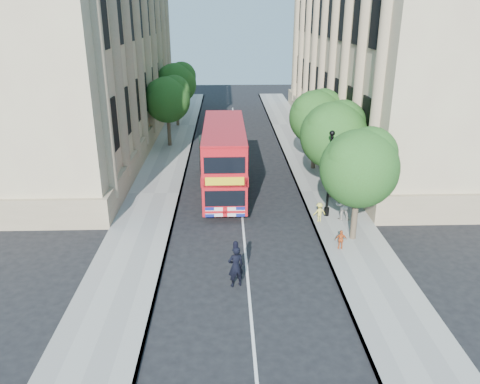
{
  "coord_description": "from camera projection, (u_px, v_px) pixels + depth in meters",
  "views": [
    {
      "loc": [
        -0.94,
        -19.24,
        11.45
      ],
      "look_at": [
        -0.19,
        4.38,
        2.3
      ],
      "focal_mm": 35.0,
      "sensor_mm": 36.0,
      "label": 1
    }
  ],
  "objects": [
    {
      "name": "tree_right_mid",
      "position": [
        334.0,
        132.0,
        29.09
      ],
      "size": [
        4.2,
        4.2,
        6.37
      ],
      "color": "#473828",
      "rests_on": "ground"
    },
    {
      "name": "tree_left_far",
      "position": [
        168.0,
        97.0,
        40.85
      ],
      "size": [
        4.0,
        4.0,
        6.3
      ],
      "color": "#473828",
      "rests_on": "ground"
    },
    {
      "name": "police_constable",
      "position": [
        236.0,
        266.0,
        20.54
      ],
      "size": [
        0.83,
        0.68,
        1.96
      ],
      "primitive_type": "imported",
      "rotation": [
        0.0,
        0.0,
        3.48
      ],
      "color": "black",
      "rests_on": "ground"
    },
    {
      "name": "child_b",
      "position": [
        319.0,
        212.0,
        26.84
      ],
      "size": [
        0.81,
        0.58,
        1.14
      ],
      "primitive_type": "imported",
      "rotation": [
        0.0,
        0.0,
        3.37
      ],
      "color": "#D6C849",
      "rests_on": "pavement_right"
    },
    {
      "name": "woman_pedestrian",
      "position": [
        343.0,
        205.0,
        26.98
      ],
      "size": [
        0.9,
        0.73,
        1.75
      ],
      "primitive_type": "imported",
      "rotation": [
        0.0,
        0.0,
        3.06
      ],
      "color": "beige",
      "rests_on": "pavement_right"
    },
    {
      "name": "tree_right_far",
      "position": [
        316.0,
        114.0,
        34.73
      ],
      "size": [
        4.0,
        4.0,
        6.15
      ],
      "color": "#473828",
      "rests_on": "ground"
    },
    {
      "name": "box_van",
      "position": [
        213.0,
        160.0,
        34.11
      ],
      "size": [
        2.26,
        4.75,
        2.64
      ],
      "rotation": [
        0.0,
        0.0,
        0.09
      ],
      "color": "black",
      "rests_on": "ground"
    },
    {
      "name": "child_a",
      "position": [
        341.0,
        240.0,
        23.68
      ],
      "size": [
        0.62,
        0.28,
        1.04
      ],
      "primitive_type": "imported",
      "rotation": [
        0.0,
        0.0,
        3.1
      ],
      "color": "#CF5A24",
      "rests_on": "pavement_right"
    },
    {
      "name": "tree_left_back",
      "position": [
        176.0,
        81.0,
        48.22
      ],
      "size": [
        4.2,
        4.2,
        6.65
      ],
      "color": "#473828",
      "rests_on": "ground"
    },
    {
      "name": "pavement_right",
      "position": [
        325.0,
        192.0,
        31.57
      ],
      "size": [
        3.5,
        80.0,
        0.12
      ],
      "primitive_type": "cube",
      "color": "gray",
      "rests_on": "ground"
    },
    {
      "name": "lamp_post",
      "position": [
        329.0,
        177.0,
        26.93
      ],
      "size": [
        0.32,
        0.32,
        5.16
      ],
      "color": "black",
      "rests_on": "pavement_right"
    },
    {
      "name": "building_left",
      "position": [
        77.0,
        41.0,
        40.81
      ],
      "size": [
        12.0,
        38.0,
        18.0
      ],
      "primitive_type": "cube",
      "color": "tan",
      "rests_on": "ground"
    },
    {
      "name": "tree_right_near",
      "position": [
        360.0,
        164.0,
        23.57
      ],
      "size": [
        4.0,
        4.0,
        6.08
      ],
      "color": "#473828",
      "rests_on": "ground"
    },
    {
      "name": "pavement_left",
      "position": [
        154.0,
        194.0,
        31.23
      ],
      "size": [
        3.5,
        80.0,
        0.12
      ],
      "primitive_type": "cube",
      "color": "gray",
      "rests_on": "ground"
    },
    {
      "name": "building_right",
      "position": [
        390.0,
        41.0,
        41.63
      ],
      "size": [
        12.0,
        38.0,
        18.0
      ],
      "primitive_type": "cube",
      "color": "tan",
      "rests_on": "ground"
    },
    {
      "name": "double_decker_bus",
      "position": [
        224.0,
        157.0,
        30.59
      ],
      "size": [
        2.68,
        9.88,
        4.55
      ],
      "rotation": [
        0.0,
        0.0,
        0.0
      ],
      "color": "#B50C14",
      "rests_on": "ground"
    },
    {
      "name": "ground",
      "position": [
        247.0,
        271.0,
        22.1
      ],
      "size": [
        120.0,
        120.0,
        0.0
      ],
      "primitive_type": "plane",
      "color": "black",
      "rests_on": "ground"
    }
  ]
}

